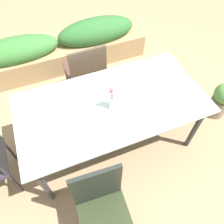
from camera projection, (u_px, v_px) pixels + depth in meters
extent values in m
plane|color=#9E7F5B|center=(104.00, 139.00, 2.71)|extent=(12.00, 12.00, 0.00)
cube|color=#B2C6C1|center=(112.00, 104.00, 2.10)|extent=(1.87, 0.96, 0.02)
cube|color=#333338|center=(112.00, 105.00, 2.12)|extent=(1.83, 0.94, 0.02)
cylinder|color=#333338|center=(44.00, 185.00, 1.99)|extent=(0.06, 0.06, 0.74)
cylinder|color=#333338|center=(195.00, 128.00, 2.37)|extent=(0.06, 0.06, 0.74)
cylinder|color=#333338|center=(31.00, 122.00, 2.43)|extent=(0.06, 0.06, 0.74)
cylinder|color=#333338|center=(160.00, 82.00, 2.81)|extent=(0.06, 0.06, 0.74)
cube|color=brown|center=(84.00, 70.00, 2.82)|extent=(0.49, 0.49, 0.04)
cube|color=#4C3D2D|center=(88.00, 66.00, 2.51)|extent=(0.45, 0.04, 0.45)
cylinder|color=#4C3D2D|center=(67.00, 77.00, 3.08)|extent=(0.03, 0.03, 0.45)
cylinder|color=#4C3D2D|center=(95.00, 69.00, 3.18)|extent=(0.03, 0.03, 0.45)
cylinder|color=#4C3D2D|center=(76.00, 98.00, 2.84)|extent=(0.03, 0.03, 0.45)
cylinder|color=#4C3D2D|center=(106.00, 88.00, 2.94)|extent=(0.03, 0.03, 0.45)
cylinder|color=#2D2D33|center=(16.00, 183.00, 2.16)|extent=(0.03, 0.03, 0.42)
cylinder|color=#2D2D33|center=(10.00, 150.00, 2.39)|extent=(0.03, 0.03, 0.42)
cube|color=#262F19|center=(105.00, 219.00, 1.72)|extent=(0.43, 0.43, 0.04)
cube|color=black|center=(97.00, 186.00, 1.61)|extent=(0.39, 0.06, 0.52)
cylinder|color=black|center=(118.00, 198.00, 2.05)|extent=(0.03, 0.03, 0.46)
cylinder|color=black|center=(82.00, 211.00, 1.98)|extent=(0.03, 0.03, 0.46)
cylinder|color=silver|center=(112.00, 102.00, 2.01)|extent=(0.08, 0.08, 0.13)
cylinder|color=#2D662D|center=(113.00, 98.00, 1.94)|extent=(0.01, 0.01, 0.12)
sphere|color=pink|center=(113.00, 94.00, 1.89)|extent=(0.03, 0.03, 0.03)
cylinder|color=#2D662D|center=(112.00, 96.00, 1.92)|extent=(0.00, 0.00, 0.17)
sphere|color=pink|center=(112.00, 89.00, 1.85)|extent=(0.04, 0.04, 0.04)
cylinder|color=#2D662D|center=(111.00, 97.00, 1.93)|extent=(0.01, 0.01, 0.14)
sphere|color=pink|center=(111.00, 92.00, 1.88)|extent=(0.04, 0.04, 0.04)
cylinder|color=#2D662D|center=(113.00, 95.00, 1.96)|extent=(0.01, 0.01, 0.12)
sphere|color=white|center=(113.00, 91.00, 1.91)|extent=(0.04, 0.04, 0.04)
cube|color=#9E7F56|center=(61.00, 56.00, 3.44)|extent=(2.73, 0.52, 0.36)
ellipsoid|color=#387233|center=(16.00, 50.00, 3.07)|extent=(1.23, 0.47, 0.36)
ellipsoid|color=#2D662D|center=(96.00, 31.00, 3.34)|extent=(1.23, 0.47, 0.40)
cylinder|color=gray|center=(218.00, 106.00, 2.86)|extent=(0.25, 0.25, 0.27)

